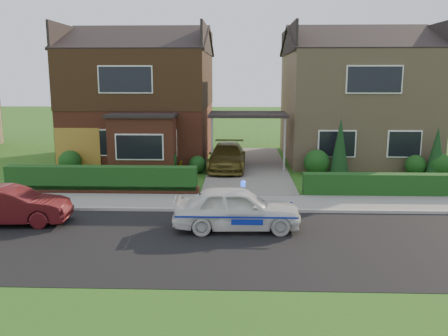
{
  "coord_description": "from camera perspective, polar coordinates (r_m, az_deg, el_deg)",
  "views": [
    {
      "loc": [
        -0.37,
        -12.49,
        4.54
      ],
      "look_at": [
        -0.93,
        3.5,
        1.44
      ],
      "focal_mm": 38.0,
      "sensor_mm": 36.0,
      "label": 1
    }
  ],
  "objects": [
    {
      "name": "hedge_right",
      "position": [
        19.41,
        20.5,
        -3.27
      ],
      "size": [
        7.5,
        0.55,
        0.8
      ],
      "primitive_type": "cube",
      "color": "black",
      "rests_on": "ground"
    },
    {
      "name": "carport_link",
      "position": [
        23.52,
        2.91,
        6.35
      ],
      "size": [
        3.8,
        3.0,
        2.77
      ],
      "color": "black",
      "rests_on": "ground"
    },
    {
      "name": "kerb",
      "position": [
        16.18,
        3.24,
        -5.13
      ],
      "size": [
        60.0,
        0.16,
        0.12
      ],
      "primitive_type": "cube",
      "color": "#9E9993",
      "rests_on": "ground"
    },
    {
      "name": "road",
      "position": [
        13.29,
        3.51,
        -9.02
      ],
      "size": [
        60.0,
        6.0,
        0.02
      ],
      "primitive_type": "cube",
      "color": "black",
      "rests_on": "ground"
    },
    {
      "name": "house_right",
      "position": [
        27.21,
        15.28,
        8.73
      ],
      "size": [
        7.5,
        8.06,
        7.25
      ],
      "color": "#9D8360",
      "rests_on": "ground"
    },
    {
      "name": "conifer_a",
      "position": [
        22.4,
        13.76,
        2.33
      ],
      "size": [
        0.9,
        0.9,
        2.6
      ],
      "primitive_type": "cone",
      "color": "black",
      "rests_on": "ground"
    },
    {
      "name": "potted_plant_b",
      "position": [
        22.08,
        -5.44,
        -0.02
      ],
      "size": [
        0.5,
        0.49,
        0.7
      ],
      "primitive_type": "imported",
      "rotation": [
        0.0,
        0.0,
        0.71
      ],
      "color": "gray",
      "rests_on": "ground"
    },
    {
      "name": "police_car",
      "position": [
        14.23,
        1.54,
        -4.9
      ],
      "size": [
        3.51,
        3.88,
        1.47
      ],
      "rotation": [
        0.0,
        0.0,
        1.61
      ],
      "color": "silver",
      "rests_on": "ground"
    },
    {
      "name": "shrub_left_near",
      "position": [
        22.56,
        -3.2,
        0.42
      ],
      "size": [
        0.84,
        0.84,
        0.84
      ],
      "primitive_type": "sphere",
      "color": "black",
      "rests_on": "ground"
    },
    {
      "name": "dwarf_wall",
      "position": [
        19.11,
        -14.59,
        -2.59
      ],
      "size": [
        7.7,
        0.25,
        0.36
      ],
      "primitive_type": "cube",
      "color": "brown",
      "rests_on": "ground"
    },
    {
      "name": "garage_door",
      "position": [
        24.05,
        -17.16,
        2.13
      ],
      "size": [
        2.2,
        0.1,
        2.1
      ],
      "primitive_type": "cube",
      "color": "brown",
      "rests_on": "ground"
    },
    {
      "name": "sidewalk",
      "position": [
        17.19,
        3.16,
        -4.2
      ],
      "size": [
        60.0,
        2.0,
        0.1
      ],
      "primitive_type": "cube",
      "color": "slate",
      "rests_on": "ground"
    },
    {
      "name": "shrub_right_far",
      "position": [
        23.88,
        24.54,
        0.32
      ],
      "size": [
        1.08,
        1.08,
        1.08
      ],
      "primitive_type": "sphere",
      "color": "black",
      "rests_on": "ground"
    },
    {
      "name": "conifer_b",
      "position": [
        23.72,
        24.2,
        1.65
      ],
      "size": [
        0.9,
        0.9,
        2.2
      ],
      "primitive_type": "cone",
      "color": "black",
      "rests_on": "ground"
    },
    {
      "name": "shrub_left_mid",
      "position": [
        22.43,
        -7.35,
        0.91
      ],
      "size": [
        1.32,
        1.32,
        1.32
      ],
      "primitive_type": "sphere",
      "color": "black",
      "rests_on": "ground"
    },
    {
      "name": "shrub_left_far",
      "position": [
        23.78,
        -18.03,
        0.74
      ],
      "size": [
        1.08,
        1.08,
        1.08
      ],
      "primitive_type": "sphere",
      "color": "black",
      "rests_on": "ground"
    },
    {
      "name": "hedge_left",
      "position": [
        19.29,
        -14.44,
        -3.01
      ],
      "size": [
        7.5,
        0.55,
        0.9
      ],
      "primitive_type": "cube",
      "color": "black",
      "rests_on": "ground"
    },
    {
      "name": "shrub_right_near",
      "position": [
        22.53,
        11.08,
        0.68
      ],
      "size": [
        1.2,
        1.2,
        1.2
      ],
      "primitive_type": "sphere",
      "color": "black",
      "rests_on": "ground"
    },
    {
      "name": "street_car",
      "position": [
        16.13,
        -24.3,
        -4.22
      ],
      "size": [
        1.56,
        3.66,
        1.17
      ],
      "primitive_type": "imported",
      "rotation": [
        0.0,
        0.0,
        1.66
      ],
      "color": "#480F13",
      "rests_on": "ground"
    },
    {
      "name": "shrub_right_mid",
      "position": [
        23.81,
        22.03,
        0.33
      ],
      "size": [
        0.96,
        0.96,
        0.96
      ],
      "primitive_type": "sphere",
      "color": "black",
      "rests_on": "ground"
    },
    {
      "name": "ground",
      "position": [
        13.29,
        3.51,
        -9.02
      ],
      "size": [
        120.0,
        120.0,
        0.0
      ],
      "primitive_type": "plane",
      "color": "#1E5416",
      "rests_on": "ground"
    },
    {
      "name": "driveway",
      "position": [
        23.92,
        2.85,
        0.15
      ],
      "size": [
        3.8,
        12.0,
        0.12
      ],
      "primitive_type": "cube",
      "color": "#666059",
      "rests_on": "ground"
    },
    {
      "name": "potted_plant_a",
      "position": [
        20.82,
        -22.55,
        -1.3
      ],
      "size": [
        0.51,
        0.41,
        0.84
      ],
      "primitive_type": "imported",
      "rotation": [
        0.0,
        0.0,
        0.27
      ],
      "color": "gray",
      "rests_on": "ground"
    },
    {
      "name": "house_left",
      "position": [
        26.95,
        -9.72,
        9.25
      ],
      "size": [
        7.5,
        9.53,
        7.25
      ],
      "color": "brown",
      "rests_on": "ground"
    },
    {
      "name": "potted_plant_c",
      "position": [
        19.7,
        -6.51,
        -1.22
      ],
      "size": [
        0.46,
        0.46,
        0.82
      ],
      "primitive_type": "imported",
      "rotation": [
        0.0,
        0.0,
        1.58
      ],
      "color": "gray",
      "rests_on": "ground"
    },
    {
      "name": "driveway_car",
      "position": [
        22.85,
        0.39,
        1.38
      ],
      "size": [
        1.83,
        4.28,
        1.23
      ],
      "primitive_type": "imported",
      "rotation": [
        0.0,
        0.0,
        -0.03
      ],
      "color": "brown",
      "rests_on": "driveway"
    }
  ]
}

